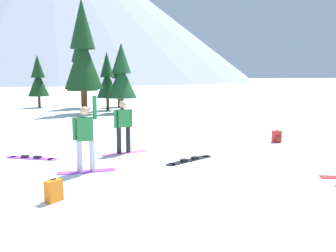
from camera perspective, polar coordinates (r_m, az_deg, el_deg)
ground_plane at (r=8.45m, az=15.14°, el=-9.11°), size 800.00×800.00×0.00m
snowboarder_midground at (r=9.13m, az=-13.53°, el=-1.70°), size 1.49×0.34×1.99m
snowboarder_background at (r=11.15m, az=-7.40°, el=0.03°), size 1.54×0.56×1.71m
loose_snowboard_near_right at (r=11.30m, az=-21.67°, el=-4.92°), size 1.62×1.13×0.09m
loose_snowboard_near_left at (r=10.26m, az=3.58°, el=-5.64°), size 1.77×0.97×0.09m
backpack_red at (r=13.66m, az=17.56°, el=-1.70°), size 0.34×0.29×0.47m
backpack_orange at (r=7.34m, az=-18.43°, el=-10.15°), size 0.38×0.37×0.47m
pine_tree_twin at (r=27.68m, az=-14.06°, el=9.94°), size 2.42×2.42×6.29m
pine_tree_leaning at (r=28.11m, az=-8.21°, el=7.60°), size 1.60×1.60×4.07m
pine_tree_young at (r=23.57m, az=-13.92°, el=11.84°), size 2.49×2.49×7.47m
pine_tree_broad at (r=29.35m, az=-20.70°, el=7.29°), size 1.65×1.65×4.18m
pine_tree_short at (r=23.53m, az=-7.70°, el=8.35°), size 2.02×2.02×4.70m
pine_tree_slender at (r=25.51m, az=-10.04°, el=7.72°), size 1.56×1.56×4.24m
peak_west_ridge at (r=189.98m, az=-18.99°, el=19.13°), size 198.77×198.77×76.33m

